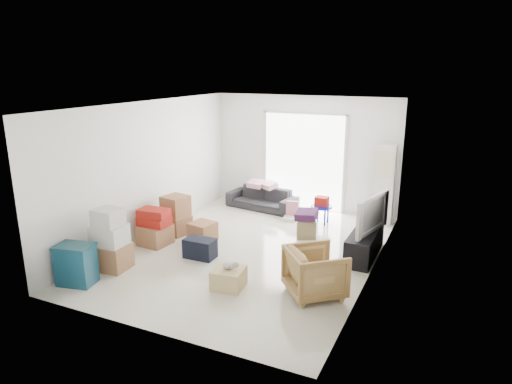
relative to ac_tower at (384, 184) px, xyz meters
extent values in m
cube|color=beige|center=(-1.95, -2.65, -0.99)|extent=(4.50, 6.00, 0.24)
cube|color=white|center=(-1.95, -2.65, 1.95)|extent=(4.50, 6.00, 0.24)
cube|color=white|center=(-1.95, 0.47, 0.48)|extent=(4.50, 0.24, 2.70)
cube|color=white|center=(-1.95, -5.77, 0.48)|extent=(4.50, 0.24, 2.70)
cube|color=white|center=(-4.32, -2.65, 0.48)|extent=(0.24, 6.00, 2.70)
cube|color=white|center=(0.42, -2.65, 0.48)|extent=(0.24, 6.00, 2.70)
cube|color=white|center=(-1.95, 0.33, 0.27)|extent=(2.00, 0.01, 2.30)
cube|color=silver|center=(-2.95, 0.32, 0.27)|extent=(0.06, 0.04, 2.30)
cube|color=silver|center=(-0.95, 0.32, 0.27)|extent=(0.06, 0.04, 2.30)
cube|color=silver|center=(-1.95, 0.32, 1.42)|extent=(2.10, 0.04, 0.06)
cube|color=silver|center=(0.00, 0.00, 0.00)|extent=(0.45, 0.30, 1.75)
cube|color=black|center=(0.05, -2.00, -0.63)|extent=(0.43, 1.45, 0.48)
imported|color=black|center=(0.05, -2.00, -0.32)|extent=(0.93, 1.29, 0.15)
imported|color=#25262A|center=(-2.82, -0.15, -0.54)|extent=(1.77, 0.74, 0.67)
cube|color=#BF8B92|center=(-3.00, -0.11, -0.14)|extent=(0.46, 0.39, 0.13)
cube|color=#BF8B92|center=(-2.65, -0.11, -0.15)|extent=(0.42, 0.39, 0.11)
imported|color=tan|center=(-0.32, -3.80, -0.47)|extent=(1.08, 1.08, 0.81)
cube|color=navy|center=(-3.85, -5.03, -0.72)|extent=(0.62, 0.49, 0.31)
cube|color=navy|center=(-3.85, -5.03, -0.41)|extent=(0.62, 0.49, 0.31)
cube|color=#0C333D|center=(-3.85, -5.03, -0.24)|extent=(0.64, 0.51, 0.04)
cube|color=#946743|center=(-3.75, -4.35, -0.66)|extent=(0.62, 0.53, 0.44)
cube|color=white|center=(-3.75, -4.35, -0.27)|extent=(0.55, 0.46, 0.34)
cube|color=white|center=(-3.75, -4.35, 0.05)|extent=(0.44, 0.40, 0.29)
cube|color=#946743|center=(-3.75, -3.14, -0.68)|extent=(0.58, 0.58, 0.39)
cube|color=red|center=(-3.75, -3.14, -0.40)|extent=(0.59, 0.40, 0.17)
cube|color=red|center=(-3.75, -3.14, -0.24)|extent=(0.59, 0.41, 0.15)
cube|color=#946743|center=(-3.72, -2.46, -0.68)|extent=(0.63, 0.57, 0.39)
cube|color=#946743|center=(-3.72, -2.46, -0.28)|extent=(0.54, 0.54, 0.41)
cube|color=#946743|center=(-3.02, -2.59, -0.69)|extent=(0.52, 0.52, 0.37)
cube|color=black|center=(-2.62, -3.33, -0.70)|extent=(0.56, 0.34, 0.35)
cube|color=#8B7750|center=(-1.22, -1.54, -0.69)|extent=(0.49, 0.49, 0.37)
cube|color=#401B44|center=(-1.22, -1.54, -0.43)|extent=(0.45, 0.45, 0.14)
cylinder|color=#0A11B0|center=(-1.19, -0.60, -0.49)|extent=(0.47, 0.47, 0.04)
cylinder|color=#0A11B0|center=(-1.07, -0.49, -0.69)|extent=(0.04, 0.04, 0.36)
cylinder|color=#0A11B0|center=(-1.31, -0.49, -0.69)|extent=(0.04, 0.04, 0.36)
cylinder|color=#0A11B0|center=(-1.31, -0.72, -0.69)|extent=(0.04, 0.04, 0.36)
cylinder|color=#0A11B0|center=(-1.07, -0.72, -0.69)|extent=(0.04, 0.04, 0.36)
cube|color=red|center=(-1.19, -0.60, -0.37)|extent=(0.28, 0.22, 0.20)
cube|color=silver|center=(-1.87, -0.70, -0.84)|extent=(0.35, 0.31, 0.08)
cube|color=#C16B7C|center=(-1.87, -0.58, -0.63)|extent=(0.29, 0.08, 0.34)
cube|color=#DEBF80|center=(-1.61, -4.13, -0.72)|extent=(0.52, 0.52, 0.31)
ellipsoid|color=#B2ADA8|center=(-1.61, -4.13, -0.51)|extent=(0.19, 0.13, 0.10)
cube|color=#AD1D1E|center=(-1.61, -4.13, -0.51)|extent=(0.15, 0.13, 0.03)
sphere|color=#B2ADA8|center=(-1.50, -4.10, -0.49)|extent=(0.10, 0.10, 0.10)
camera|label=1|loc=(1.50, -9.84, 2.46)|focal=32.00mm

